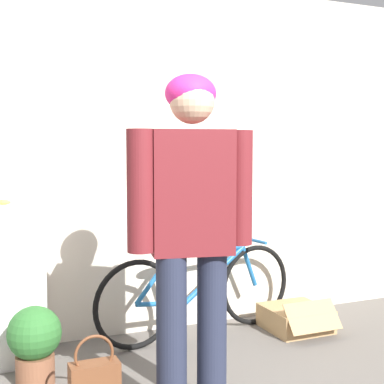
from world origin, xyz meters
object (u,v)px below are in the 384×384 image
Objects in this scene: potted_plant at (35,341)px; bicycle at (199,290)px; person at (192,219)px; cardboard_box at (296,318)px.

bicycle is at bearing 16.65° from potted_plant.
person is 1.24m from potted_plant.
person reaches higher than potted_plant.
potted_plant reaches higher than cardboard_box.
cardboard_box is at bearing 46.39° from person.
person is 1.07× the size of bicycle.
bicycle reaches higher than cardboard_box.
potted_plant is at bearing -174.08° from cardboard_box.
bicycle is 0.79m from cardboard_box.
person is at bearing -123.80° from bicycle.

